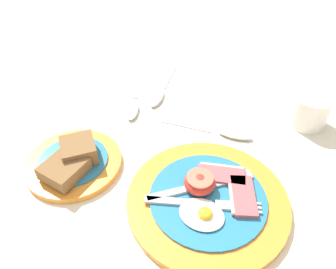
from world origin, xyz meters
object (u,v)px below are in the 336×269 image
object	(u,v)px
breakfast_plate	(208,198)
teaspoon_near_cup	(222,132)
teaspoon_stray	(160,92)
sugar_cup	(310,110)
teaspoon_by_saucer	(134,103)
bread_plate	(73,161)

from	to	relation	value
breakfast_plate	teaspoon_near_cup	distance (m)	0.18
teaspoon_stray	sugar_cup	bearing A→B (deg)	86.21
teaspoon_by_saucer	teaspoon_near_cup	size ratio (longest dim) A/B	0.95
sugar_cup	teaspoon_near_cup	world-z (taller)	sugar_cup
teaspoon_stray	teaspoon_by_saucer	bearing A→B (deg)	-36.88
sugar_cup	teaspoon_near_cup	bearing A→B (deg)	-142.38
bread_plate	teaspoon_by_saucer	bearing A→B (deg)	90.72
teaspoon_by_saucer	teaspoon_near_cup	distance (m)	0.21
bread_plate	teaspoon_by_saucer	world-z (taller)	bread_plate
teaspoon_by_saucer	teaspoon_stray	xyz separation A→B (m)	(0.03, 0.07, 0.00)
bread_plate	sugar_cup	distance (m)	0.48
bread_plate	sugar_cup	xyz separation A→B (m)	(0.36, 0.32, 0.02)
bread_plate	teaspoon_by_saucer	xyz separation A→B (m)	(-0.00, 0.21, -0.01)
breakfast_plate	teaspoon_near_cup	size ratio (longest dim) A/B	1.38
teaspoon_near_cup	teaspoon_stray	size ratio (longest dim) A/B	1.00
breakfast_plate	teaspoon_stray	distance (m)	0.33
breakfast_plate	teaspoon_stray	size ratio (longest dim) A/B	1.38
breakfast_plate	teaspoon_near_cup	bearing A→B (deg)	102.48
bread_plate	breakfast_plate	bearing A→B (deg)	8.89
bread_plate	teaspoon_stray	world-z (taller)	bread_plate
breakfast_plate	teaspoon_by_saucer	xyz separation A→B (m)	(-0.25, 0.17, -0.00)
breakfast_plate	teaspoon_stray	bearing A→B (deg)	131.96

